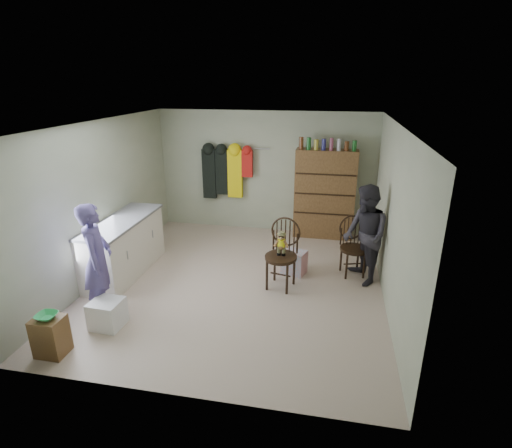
% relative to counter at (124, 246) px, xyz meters
% --- Properties ---
extents(ground_plane, '(5.00, 5.00, 0.00)m').
position_rel_counter_xyz_m(ground_plane, '(1.95, 0.00, -0.47)').
color(ground_plane, '#C2AF9C').
rests_on(ground_plane, ground).
extents(room_walls, '(5.00, 5.00, 5.00)m').
position_rel_counter_xyz_m(room_walls, '(1.95, 0.53, 1.11)').
color(room_walls, '#AAAF93').
rests_on(room_walls, ground).
extents(counter, '(0.64, 1.86, 0.94)m').
position_rel_counter_xyz_m(counter, '(0.00, 0.00, 0.00)').
color(counter, silver).
rests_on(counter, ground).
extents(stool, '(0.34, 0.29, 0.49)m').
position_rel_counter_xyz_m(stool, '(0.19, -2.14, -0.23)').
color(stool, brown).
rests_on(stool, ground).
extents(bowl, '(0.24, 0.24, 0.06)m').
position_rel_counter_xyz_m(bowl, '(0.19, -2.14, 0.04)').
color(bowl, green).
rests_on(bowl, stool).
extents(plastic_tub, '(0.41, 0.39, 0.37)m').
position_rel_counter_xyz_m(plastic_tub, '(0.53, -1.50, -0.29)').
color(plastic_tub, white).
rests_on(plastic_tub, ground).
extents(chair_front, '(0.58, 0.58, 1.11)m').
position_rel_counter_xyz_m(chair_front, '(2.64, 0.04, 0.15)').
color(chair_front, black).
rests_on(chair_front, ground).
extents(chair_far, '(0.55, 0.55, 0.99)m').
position_rel_counter_xyz_m(chair_far, '(3.73, 0.69, 0.06)').
color(chair_far, black).
rests_on(chair_far, ground).
extents(striped_bag, '(0.45, 0.40, 0.40)m').
position_rel_counter_xyz_m(striped_bag, '(2.79, 0.51, -0.27)').
color(striped_bag, '#E57273').
rests_on(striped_bag, ground).
extents(person_left, '(0.56, 0.68, 1.60)m').
position_rel_counter_xyz_m(person_left, '(0.30, -1.20, 0.33)').
color(person_left, '#5B4F91').
rests_on(person_left, ground).
extents(person_right, '(0.83, 0.94, 1.59)m').
position_rel_counter_xyz_m(person_right, '(3.89, 0.43, 0.32)').
color(person_right, '#2D2B33').
rests_on(person_right, ground).
extents(dresser, '(1.20, 0.39, 2.04)m').
position_rel_counter_xyz_m(dresser, '(3.20, 2.30, 0.44)').
color(dresser, brown).
rests_on(dresser, ground).
extents(coat_rack, '(1.42, 0.12, 1.09)m').
position_rel_counter_xyz_m(coat_rack, '(1.12, 2.38, 0.78)').
color(coat_rack, '#99999E').
rests_on(coat_rack, ground).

